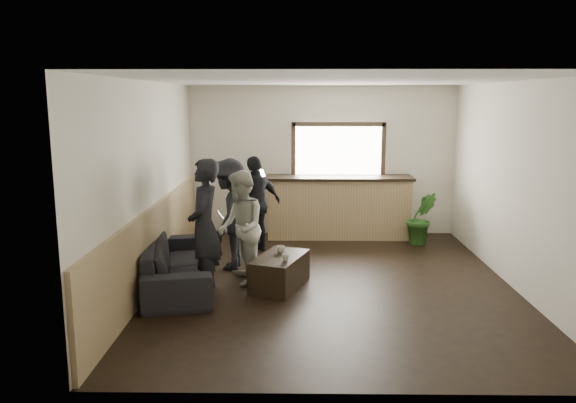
{
  "coord_description": "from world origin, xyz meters",
  "views": [
    {
      "loc": [
        -0.49,
        -7.57,
        2.58
      ],
      "look_at": [
        -0.6,
        0.4,
        1.1
      ],
      "focal_mm": 35.0,
      "sensor_mm": 36.0,
      "label": 1
    }
  ],
  "objects_px": {
    "bar_counter": "(338,203)",
    "sofa": "(176,263)",
    "coffee_table": "(280,272)",
    "person_c": "(230,214)",
    "person_d": "(256,204)",
    "cup_a": "(281,249)",
    "person_a": "(204,226)",
    "person_b": "(241,228)",
    "potted_plant": "(421,218)",
    "cup_b": "(285,257)"
  },
  "relations": [
    {
      "from": "cup_b",
      "to": "person_b",
      "type": "relative_size",
      "value": 0.06
    },
    {
      "from": "sofa",
      "to": "person_b",
      "type": "xyz_separation_m",
      "value": [
        0.89,
        0.15,
        0.47
      ]
    },
    {
      "from": "coffee_table",
      "to": "potted_plant",
      "type": "bearing_deg",
      "value": 43.73
    },
    {
      "from": "person_d",
      "to": "cup_a",
      "type": "bearing_deg",
      "value": 69.79
    },
    {
      "from": "person_c",
      "to": "sofa",
      "type": "bearing_deg",
      "value": -30.94
    },
    {
      "from": "bar_counter",
      "to": "person_a",
      "type": "distance_m",
      "value": 3.66
    },
    {
      "from": "person_a",
      "to": "person_c",
      "type": "xyz_separation_m",
      "value": [
        0.21,
        1.08,
        -0.06
      ]
    },
    {
      "from": "person_a",
      "to": "person_c",
      "type": "relative_size",
      "value": 1.07
    },
    {
      "from": "coffee_table",
      "to": "potted_plant",
      "type": "height_order",
      "value": "potted_plant"
    },
    {
      "from": "sofa",
      "to": "person_d",
      "type": "bearing_deg",
      "value": -40.73
    },
    {
      "from": "bar_counter",
      "to": "cup_a",
      "type": "xyz_separation_m",
      "value": [
        -1.0,
        -2.67,
        -0.15
      ]
    },
    {
      "from": "cup_b",
      "to": "person_c",
      "type": "relative_size",
      "value": 0.06
    },
    {
      "from": "coffee_table",
      "to": "sofa",
      "type": "bearing_deg",
      "value": 178.76
    },
    {
      "from": "person_a",
      "to": "bar_counter",
      "type": "bearing_deg",
      "value": 145.36
    },
    {
      "from": "person_a",
      "to": "cup_b",
      "type": "bearing_deg",
      "value": 87.92
    },
    {
      "from": "person_a",
      "to": "person_b",
      "type": "bearing_deg",
      "value": 129.26
    },
    {
      "from": "person_b",
      "to": "person_c",
      "type": "bearing_deg",
      "value": -176.21
    },
    {
      "from": "bar_counter",
      "to": "person_a",
      "type": "bearing_deg",
      "value": -123.25
    },
    {
      "from": "bar_counter",
      "to": "cup_a",
      "type": "height_order",
      "value": "bar_counter"
    },
    {
      "from": "potted_plant",
      "to": "person_b",
      "type": "bearing_deg",
      "value": -144.19
    },
    {
      "from": "coffee_table",
      "to": "cup_a",
      "type": "distance_m",
      "value": 0.33
    },
    {
      "from": "coffee_table",
      "to": "person_d",
      "type": "bearing_deg",
      "value": 103.79
    },
    {
      "from": "bar_counter",
      "to": "cup_a",
      "type": "relative_size",
      "value": 21.74
    },
    {
      "from": "potted_plant",
      "to": "cup_b",
      "type": "bearing_deg",
      "value": -132.79
    },
    {
      "from": "potted_plant",
      "to": "person_d",
      "type": "xyz_separation_m",
      "value": [
        -2.9,
        -0.48,
        0.34
      ]
    },
    {
      "from": "person_c",
      "to": "bar_counter",
      "type": "bearing_deg",
      "value": 144.92
    },
    {
      "from": "sofa",
      "to": "person_a",
      "type": "xyz_separation_m",
      "value": [
        0.45,
        -0.23,
        0.57
      ]
    },
    {
      "from": "cup_a",
      "to": "cup_b",
      "type": "xyz_separation_m",
      "value": [
        0.07,
        -0.4,
        -0.0
      ]
    },
    {
      "from": "cup_a",
      "to": "person_b",
      "type": "height_order",
      "value": "person_b"
    },
    {
      "from": "cup_a",
      "to": "person_a",
      "type": "distance_m",
      "value": 1.15
    },
    {
      "from": "cup_b",
      "to": "bar_counter",
      "type": "bearing_deg",
      "value": 73.16
    },
    {
      "from": "coffee_table",
      "to": "person_b",
      "type": "distance_m",
      "value": 0.82
    },
    {
      "from": "coffee_table",
      "to": "cup_a",
      "type": "relative_size",
      "value": 7.92
    },
    {
      "from": "sofa",
      "to": "person_d",
      "type": "height_order",
      "value": "person_d"
    },
    {
      "from": "person_a",
      "to": "person_b",
      "type": "distance_m",
      "value": 0.59
    },
    {
      "from": "coffee_table",
      "to": "bar_counter",
      "type": "bearing_deg",
      "value": 70.47
    },
    {
      "from": "potted_plant",
      "to": "person_d",
      "type": "height_order",
      "value": "person_d"
    },
    {
      "from": "person_c",
      "to": "person_b",
      "type": "bearing_deg",
      "value": 25.17
    },
    {
      "from": "cup_a",
      "to": "person_a",
      "type": "bearing_deg",
      "value": -159.02
    },
    {
      "from": "person_a",
      "to": "person_d",
      "type": "relative_size",
      "value": 1.11
    },
    {
      "from": "person_a",
      "to": "potted_plant",
      "type": "bearing_deg",
      "value": 125.08
    },
    {
      "from": "bar_counter",
      "to": "cup_b",
      "type": "relative_size",
      "value": 26.64
    },
    {
      "from": "person_a",
      "to": "person_d",
      "type": "height_order",
      "value": "person_a"
    },
    {
      "from": "sofa",
      "to": "coffee_table",
      "type": "relative_size",
      "value": 2.27
    },
    {
      "from": "coffee_table",
      "to": "person_c",
      "type": "xyz_separation_m",
      "value": [
        -0.78,
        0.88,
        0.62
      ]
    },
    {
      "from": "bar_counter",
      "to": "person_b",
      "type": "distance_m",
      "value": 3.1
    },
    {
      "from": "bar_counter",
      "to": "sofa",
      "type": "xyz_separation_m",
      "value": [
        -2.45,
        -2.82,
        -0.31
      ]
    },
    {
      "from": "coffee_table",
      "to": "person_a",
      "type": "xyz_separation_m",
      "value": [
        -0.99,
        -0.2,
        0.68
      ]
    },
    {
      "from": "bar_counter",
      "to": "person_b",
      "type": "height_order",
      "value": "bar_counter"
    },
    {
      "from": "cup_b",
      "to": "person_c",
      "type": "height_order",
      "value": "person_c"
    }
  ]
}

